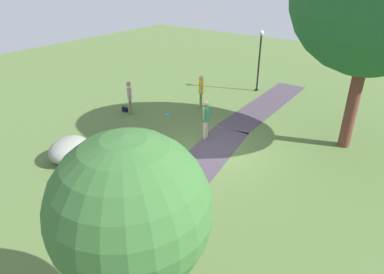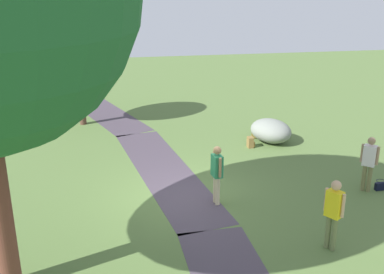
# 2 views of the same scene
# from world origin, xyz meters

# --- Properties ---
(ground_plane) EXTENTS (48.00, 48.00, 0.00)m
(ground_plane) POSITION_xyz_m (0.00, 0.00, 0.00)
(ground_plane) COLOR #536D37
(footpath_segment_near) EXTENTS (8.05, 1.93, 0.01)m
(footpath_segment_near) POSITION_xyz_m (-6.00, -0.51, 0.00)
(footpath_segment_near) COLOR #463C47
(footpath_segment_near) RESTS_ON ground
(footpath_segment_mid) EXTENTS (8.17, 3.05, 0.01)m
(footpath_segment_mid) POSITION_xyz_m (1.94, 0.30, 0.00)
(footpath_segment_mid) COLOR #463C47
(footpath_segment_mid) RESTS_ON ground
(young_tree_near_path) EXTENTS (2.66, 2.66, 4.58)m
(young_tree_near_path) POSITION_xyz_m (7.56, 3.17, 3.23)
(young_tree_near_path) COLOR #503328
(young_tree_near_path) RESTS_ON ground
(lamp_post) EXTENTS (0.28, 0.28, 3.52)m
(lamp_post) POSITION_xyz_m (-7.68, -1.98, 2.18)
(lamp_post) COLOR black
(lamp_post) RESTS_ON ground
(lawn_boulder) EXTENTS (2.15, 1.95, 0.88)m
(lawn_boulder) POSITION_xyz_m (4.05, -4.08, 0.44)
(lawn_boulder) COLOR gray
(lawn_boulder) RESTS_ON ground
(woman_with_handbag) EXTENTS (0.42, 0.43, 1.71)m
(woman_with_handbag) POSITION_xyz_m (-0.58, -5.47, 0.99)
(woman_with_handbag) COLOR olive
(woman_with_handbag) RESTS_ON ground
(man_near_boulder) EXTENTS (0.51, 0.30, 1.73)m
(man_near_boulder) POSITION_xyz_m (-0.59, -0.88, 1.00)
(man_near_boulder) COLOR beige
(man_near_boulder) RESTS_ON ground
(passerby_on_path) EXTENTS (0.45, 0.40, 1.77)m
(passerby_on_path) POSITION_xyz_m (-3.30, -3.03, 1.04)
(passerby_on_path) COLOR #677045
(passerby_on_path) RESTS_ON ground
(handbag_on_grass) EXTENTS (0.29, 0.33, 0.31)m
(handbag_on_grass) POSITION_xyz_m (-0.61, -5.94, 0.14)
(handbag_on_grass) COLOR black
(handbag_on_grass) RESTS_ON ground
(backpack_by_boulder) EXTENTS (0.29, 0.27, 0.40)m
(backpack_by_boulder) POSITION_xyz_m (3.58, -3.14, 0.19)
(backpack_by_boulder) COLOR olive
(backpack_by_boulder) RESTS_ON ground
(spare_backpack_on_lawn) EXTENTS (0.33, 0.34, 0.40)m
(spare_backpack_on_lawn) POSITION_xyz_m (4.58, -3.63, 0.19)
(spare_backpack_on_lawn) COLOR brown
(spare_backpack_on_lawn) RESTS_ON ground
(frisbee_on_grass) EXTENTS (0.25, 0.25, 0.02)m
(frisbee_on_grass) POSITION_xyz_m (-1.57, -3.90, 0.01)
(frisbee_on_grass) COLOR #2492D8
(frisbee_on_grass) RESTS_ON ground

